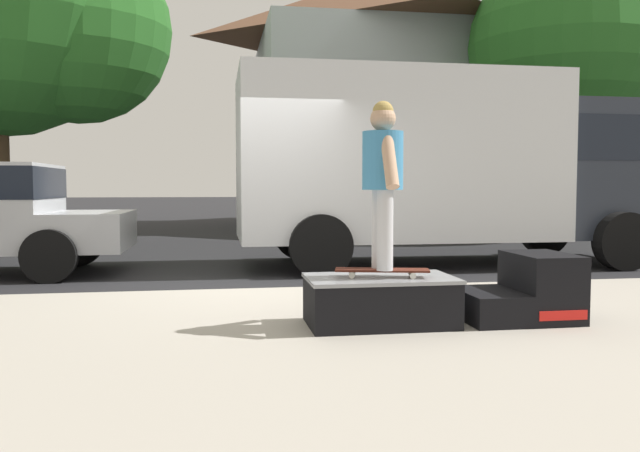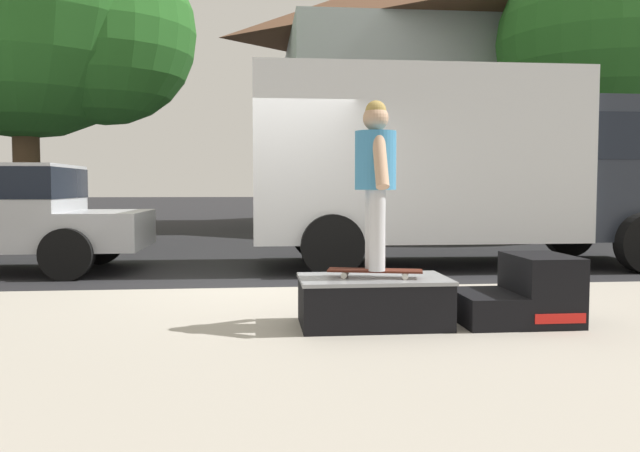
{
  "view_description": "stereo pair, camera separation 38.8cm",
  "coord_description": "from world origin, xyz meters",
  "px_view_note": "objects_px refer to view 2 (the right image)",
  "views": [
    {
      "loc": [
        -0.51,
        -7.7,
        1.29
      ],
      "look_at": [
        0.49,
        -1.57,
        0.9
      ],
      "focal_mm": 35.4,
      "sensor_mm": 36.0,
      "label": 1
    },
    {
      "loc": [
        -0.12,
        -7.75,
        1.29
      ],
      "look_at": [
        0.49,
        -1.57,
        0.9
      ],
      "focal_mm": 35.4,
      "sensor_mm": 36.0,
      "label": 2
    }
  ],
  "objects_px": {
    "street_tree_main": "(40,3)",
    "street_tree_neighbour": "(604,49)",
    "skate_box": "(373,300)",
    "kicker_ramp": "(524,294)",
    "skater_kid": "(375,171)",
    "box_truck": "(469,161)",
    "skateboard": "(375,271)"
  },
  "relations": [
    {
      "from": "kicker_ramp",
      "to": "skateboard",
      "type": "xyz_separation_m",
      "value": [
        -1.3,
        -0.03,
        0.22
      ]
    },
    {
      "from": "street_tree_main",
      "to": "skate_box",
      "type": "bearing_deg",
      "value": -58.78
    },
    {
      "from": "skate_box",
      "to": "box_truck",
      "type": "xyz_separation_m",
      "value": [
        2.45,
        4.79,
        1.36
      ]
    },
    {
      "from": "skate_box",
      "to": "box_truck",
      "type": "distance_m",
      "value": 5.55
    },
    {
      "from": "kicker_ramp",
      "to": "box_truck",
      "type": "height_order",
      "value": "box_truck"
    },
    {
      "from": "kicker_ramp",
      "to": "street_tree_neighbour",
      "type": "bearing_deg",
      "value": 57.6
    },
    {
      "from": "kicker_ramp",
      "to": "box_truck",
      "type": "xyz_separation_m",
      "value": [
        1.14,
        4.79,
        1.34
      ]
    },
    {
      "from": "street_tree_main",
      "to": "skater_kid",
      "type": "bearing_deg",
      "value": -58.84
    },
    {
      "from": "skateboard",
      "to": "kicker_ramp",
      "type": "bearing_deg",
      "value": 1.44
    },
    {
      "from": "kicker_ramp",
      "to": "street_tree_neighbour",
      "type": "distance_m",
      "value": 12.57
    },
    {
      "from": "skater_kid",
      "to": "street_tree_neighbour",
      "type": "bearing_deg",
      "value": 52.66
    },
    {
      "from": "kicker_ramp",
      "to": "street_tree_neighbour",
      "type": "relative_size",
      "value": 0.13
    },
    {
      "from": "kicker_ramp",
      "to": "skater_kid",
      "type": "height_order",
      "value": "skater_kid"
    },
    {
      "from": "skate_box",
      "to": "box_truck",
      "type": "relative_size",
      "value": 0.18
    },
    {
      "from": "skater_kid",
      "to": "box_truck",
      "type": "height_order",
      "value": "box_truck"
    },
    {
      "from": "street_tree_main",
      "to": "street_tree_neighbour",
      "type": "xyz_separation_m",
      "value": [
        13.27,
        0.67,
        -0.55
      ]
    },
    {
      "from": "street_tree_neighbour",
      "to": "kicker_ramp",
      "type": "bearing_deg",
      "value": -122.4
    },
    {
      "from": "skateboard",
      "to": "skater_kid",
      "type": "relative_size",
      "value": 0.58
    },
    {
      "from": "skateboard",
      "to": "street_tree_main",
      "type": "xyz_separation_m",
      "value": [
        -5.64,
        9.33,
        4.66
      ]
    },
    {
      "from": "skate_box",
      "to": "street_tree_neighbour",
      "type": "distance_m",
      "value": 13.29
    },
    {
      "from": "street_tree_neighbour",
      "to": "street_tree_main",
      "type": "bearing_deg",
      "value": -177.12
    },
    {
      "from": "skate_box",
      "to": "skateboard",
      "type": "bearing_deg",
      "value": -78.98
    },
    {
      "from": "skater_kid",
      "to": "box_truck",
      "type": "relative_size",
      "value": 0.2
    },
    {
      "from": "skateboard",
      "to": "street_tree_main",
      "type": "distance_m",
      "value": 11.86
    },
    {
      "from": "skateboard",
      "to": "box_truck",
      "type": "relative_size",
      "value": 0.12
    },
    {
      "from": "skater_kid",
      "to": "street_tree_neighbour",
      "type": "height_order",
      "value": "street_tree_neighbour"
    },
    {
      "from": "skate_box",
      "to": "kicker_ramp",
      "type": "height_order",
      "value": "kicker_ramp"
    },
    {
      "from": "kicker_ramp",
      "to": "box_truck",
      "type": "distance_m",
      "value": 5.11
    },
    {
      "from": "kicker_ramp",
      "to": "street_tree_main",
      "type": "relative_size",
      "value": 0.11
    },
    {
      "from": "skateboard",
      "to": "skate_box",
      "type": "bearing_deg",
      "value": 101.02
    },
    {
      "from": "skate_box",
      "to": "street_tree_neighbour",
      "type": "bearing_deg",
      "value": 52.55
    },
    {
      "from": "kicker_ramp",
      "to": "skateboard",
      "type": "bearing_deg",
      "value": -178.56
    }
  ]
}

